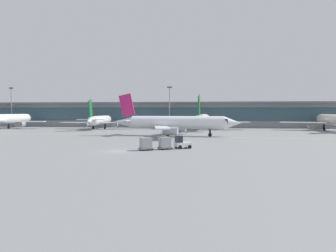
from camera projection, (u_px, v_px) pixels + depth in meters
ground_plane at (117, 151)px, 49.83m from camera, size 400.00×400.00×0.00m
taxiway_centreline_stripe at (176, 136)px, 79.12m from camera, size 109.59×10.19×0.01m
terminal_concourse at (176, 114)px, 131.34m from camera, size 188.84×11.00×9.60m
gate_airplane_0 at (6, 119)px, 117.37m from camera, size 30.57×32.92×10.91m
gate_airplane_1 at (100, 120)px, 114.03m from camera, size 27.22×29.38×9.73m
gate_airplane_2 at (203, 120)px, 110.41m from camera, size 30.73×33.08×10.96m
gate_airplane_3 at (331, 120)px, 104.33m from camera, size 30.72×33.15×10.98m
taxiing_regional_jet at (176, 123)px, 81.06m from camera, size 31.76×29.41×10.51m
baggage_tug at (182, 143)px, 53.42m from camera, size 2.95×2.57×2.10m
cargo_dolly_lead at (165, 143)px, 52.26m from camera, size 2.62×2.45×1.94m
cargo_dolly_trailing at (146, 143)px, 51.02m from camera, size 2.62×2.45×1.94m
apron_light_mast_0 at (12, 105)px, 132.45m from camera, size 1.80×0.36×15.50m
apron_light_mast_1 at (170, 105)px, 123.58m from camera, size 1.80×0.36×15.18m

